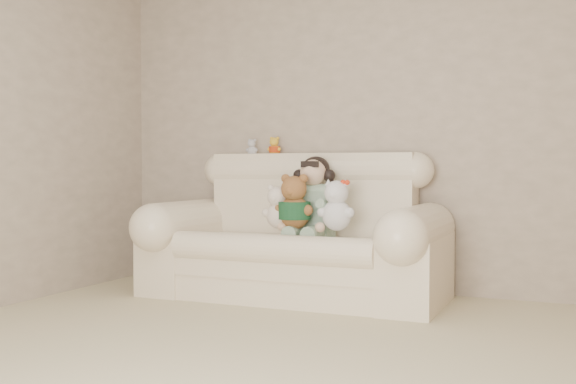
{
  "coord_description": "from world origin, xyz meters",
  "views": [
    {
      "loc": [
        1.25,
        -2.44,
        0.91
      ],
      "look_at": [
        -0.61,
        1.9,
        0.75
      ],
      "focal_mm": 42.64,
      "sensor_mm": 36.0,
      "label": 1
    }
  ],
  "objects_px": {
    "sofa": "(294,225)",
    "brown_teddy": "(294,197)",
    "seated_child": "(314,196)",
    "white_cat": "(337,200)",
    "cream_teddy": "(278,203)"
  },
  "relations": [
    {
      "from": "sofa",
      "to": "brown_teddy",
      "type": "bearing_deg",
      "value": -64.83
    },
    {
      "from": "brown_teddy",
      "to": "sofa",
      "type": "bearing_deg",
      "value": 117.87
    },
    {
      "from": "seated_child",
      "to": "white_cat",
      "type": "relative_size",
      "value": 1.46
    },
    {
      "from": "seated_child",
      "to": "brown_teddy",
      "type": "bearing_deg",
      "value": -100.72
    },
    {
      "from": "seated_child",
      "to": "brown_teddy",
      "type": "distance_m",
      "value": 0.22
    },
    {
      "from": "sofa",
      "to": "white_cat",
      "type": "height_order",
      "value": "sofa"
    },
    {
      "from": "white_cat",
      "to": "cream_teddy",
      "type": "bearing_deg",
      "value": -179.79
    },
    {
      "from": "sofa",
      "to": "white_cat",
      "type": "xyz_separation_m",
      "value": [
        0.36,
        -0.12,
        0.19
      ]
    },
    {
      "from": "sofa",
      "to": "brown_teddy",
      "type": "distance_m",
      "value": 0.25
    },
    {
      "from": "cream_teddy",
      "to": "white_cat",
      "type": "bearing_deg",
      "value": 18.93
    },
    {
      "from": "sofa",
      "to": "seated_child",
      "type": "relative_size",
      "value": 3.55
    },
    {
      "from": "cream_teddy",
      "to": "sofa",
      "type": "bearing_deg",
      "value": 79.47
    },
    {
      "from": "sofa",
      "to": "cream_teddy",
      "type": "distance_m",
      "value": 0.21
    },
    {
      "from": "sofa",
      "to": "brown_teddy",
      "type": "relative_size",
      "value": 4.76
    },
    {
      "from": "seated_child",
      "to": "brown_teddy",
      "type": "relative_size",
      "value": 1.34
    }
  ]
}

